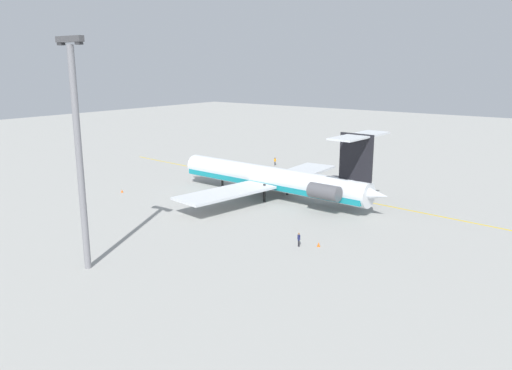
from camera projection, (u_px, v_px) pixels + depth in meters
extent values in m
plane|color=#9E9E99|center=(293.00, 191.00, 88.56)|extent=(318.01, 318.01, 0.00)
cylinder|color=silver|center=(270.00, 178.00, 83.82)|extent=(36.31, 5.74, 3.86)
cone|color=silver|center=(195.00, 165.00, 95.11)|extent=(4.21, 3.91, 3.70)
cone|color=silver|center=(369.00, 193.00, 72.46)|extent=(5.79, 3.57, 3.28)
cube|color=teal|center=(270.00, 183.00, 84.02)|extent=(35.51, 5.77, 0.85)
cube|color=silver|center=(226.00, 193.00, 77.05)|extent=(8.46, 16.81, 0.39)
cube|color=silver|center=(301.00, 172.00, 91.92)|extent=(6.86, 16.36, 0.39)
cylinder|color=#515156|center=(324.00, 192.00, 73.67)|extent=(4.93, 2.49, 2.24)
cube|color=silver|center=(327.00, 191.00, 74.17)|extent=(2.95, 1.38, 0.46)
cylinder|color=#515156|center=(346.00, 184.00, 78.30)|extent=(4.93, 2.49, 2.24)
cube|color=silver|center=(344.00, 185.00, 77.80)|extent=(2.95, 1.38, 0.46)
cube|color=black|center=(356.00, 157.00, 72.81)|extent=(5.24, 0.66, 6.83)
cube|color=silver|center=(349.00, 138.00, 69.53)|extent=(3.90, 5.81, 0.27)
cube|color=silver|center=(370.00, 134.00, 74.14)|extent=(3.90, 5.81, 0.27)
cylinder|color=black|center=(222.00, 179.00, 91.12)|extent=(0.42, 0.42, 2.92)
cylinder|color=black|center=(264.00, 193.00, 81.17)|extent=(0.42, 0.42, 2.92)
cylinder|color=black|center=(287.00, 186.00, 85.78)|extent=(0.42, 0.42, 2.92)
cylinder|color=black|center=(275.00, 163.00, 111.17)|extent=(0.10, 0.10, 0.83)
cylinder|color=black|center=(275.00, 163.00, 111.22)|extent=(0.10, 0.10, 0.83)
cylinder|color=orange|center=(275.00, 160.00, 111.02)|extent=(0.28, 0.28, 0.66)
sphere|color=brown|center=(275.00, 158.00, 110.92)|extent=(0.26, 0.26, 0.26)
cylinder|color=orange|center=(276.00, 160.00, 110.96)|extent=(0.08, 0.08, 0.56)
cylinder|color=orange|center=(274.00, 160.00, 111.07)|extent=(0.08, 0.08, 0.56)
cylinder|color=black|center=(299.00, 244.00, 61.26)|extent=(0.10, 0.10, 0.84)
cylinder|color=black|center=(298.00, 243.00, 61.37)|extent=(0.10, 0.10, 0.84)
cylinder|color=#191E4C|center=(299.00, 237.00, 61.15)|extent=(0.28, 0.28, 0.67)
sphere|color=#8C6647|center=(299.00, 234.00, 61.04)|extent=(0.26, 0.26, 0.26)
cylinder|color=#191E4C|center=(300.00, 238.00, 61.00)|extent=(0.08, 0.08, 0.57)
cylinder|color=#191E4C|center=(298.00, 237.00, 61.27)|extent=(0.08, 0.08, 0.57)
cone|color=#EA590F|center=(226.00, 169.00, 106.10)|extent=(0.40, 0.40, 0.55)
cone|color=#EA590F|center=(319.00, 244.00, 61.38)|extent=(0.40, 0.40, 0.55)
cone|color=#EA590F|center=(122.00, 191.00, 87.45)|extent=(0.40, 0.40, 0.55)
cube|color=gold|center=(296.00, 188.00, 90.82)|extent=(94.62, 8.62, 0.01)
cylinder|color=slate|center=(80.00, 162.00, 52.30)|extent=(0.70, 0.70, 23.46)
cube|color=#424244|center=(69.00, 39.00, 49.47)|extent=(4.00, 0.60, 0.60)
cube|color=#2D2D30|center=(79.00, 42.00, 48.68)|extent=(0.70, 0.50, 0.44)
cube|color=#2D2D30|center=(61.00, 43.00, 50.43)|extent=(0.70, 0.50, 0.44)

